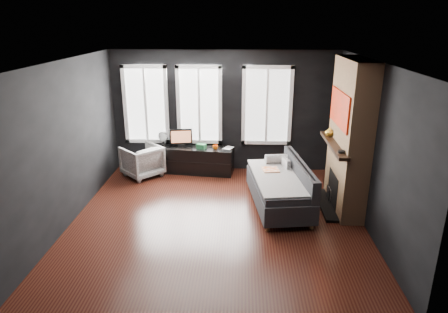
{
  "coord_description": "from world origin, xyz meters",
  "views": [
    {
      "loc": [
        0.4,
        -6.25,
        3.32
      ],
      "look_at": [
        0.1,
        0.3,
        1.05
      ],
      "focal_mm": 32.0,
      "sensor_mm": 36.0,
      "label": 1
    }
  ],
  "objects_px": {
    "sofa": "(279,184)",
    "media_console": "(195,160)",
    "book": "(225,143)",
    "armchair": "(142,159)",
    "monitor": "(181,137)",
    "mug": "(215,147)",
    "mantel_vase": "(330,132)"
  },
  "relations": [
    {
      "from": "sofa",
      "to": "media_console",
      "type": "relative_size",
      "value": 1.17
    },
    {
      "from": "sofa",
      "to": "book",
      "type": "distance_m",
      "value": 1.99
    },
    {
      "from": "armchair",
      "to": "monitor",
      "type": "xyz_separation_m",
      "value": [
        0.83,
        0.34,
        0.44
      ]
    },
    {
      "from": "book",
      "to": "sofa",
      "type": "bearing_deg",
      "value": -57.24
    },
    {
      "from": "monitor",
      "to": "book",
      "type": "xyz_separation_m",
      "value": [
        0.99,
        -0.08,
        -0.1
      ]
    },
    {
      "from": "monitor",
      "to": "armchair",
      "type": "bearing_deg",
      "value": -166.97
    },
    {
      "from": "sofa",
      "to": "monitor",
      "type": "distance_m",
      "value": 2.72
    },
    {
      "from": "monitor",
      "to": "book",
      "type": "bearing_deg",
      "value": -13.7
    },
    {
      "from": "mug",
      "to": "mantel_vase",
      "type": "xyz_separation_m",
      "value": [
        2.22,
        -1.05,
        0.66
      ]
    },
    {
      "from": "sofa",
      "to": "mantel_vase",
      "type": "bearing_deg",
      "value": 19.61
    },
    {
      "from": "sofa",
      "to": "armchair",
      "type": "xyz_separation_m",
      "value": [
        -2.89,
        1.39,
        -0.05
      ]
    },
    {
      "from": "sofa",
      "to": "mug",
      "type": "relative_size",
      "value": 16.95
    },
    {
      "from": "mug",
      "to": "book",
      "type": "relative_size",
      "value": 0.49
    },
    {
      "from": "sofa",
      "to": "mantel_vase",
      "type": "xyz_separation_m",
      "value": [
        0.95,
        0.49,
        0.88
      ]
    },
    {
      "from": "mug",
      "to": "mantel_vase",
      "type": "height_order",
      "value": "mantel_vase"
    },
    {
      "from": "sofa",
      "to": "monitor",
      "type": "height_order",
      "value": "monitor"
    },
    {
      "from": "book",
      "to": "mug",
      "type": "bearing_deg",
      "value": -151.56
    },
    {
      "from": "armchair",
      "to": "media_console",
      "type": "relative_size",
      "value": 0.44
    },
    {
      "from": "armchair",
      "to": "media_console",
      "type": "bearing_deg",
      "value": 148.63
    },
    {
      "from": "media_console",
      "to": "monitor",
      "type": "bearing_deg",
      "value": 177.39
    },
    {
      "from": "monitor",
      "to": "book",
      "type": "relative_size",
      "value": 2.08
    },
    {
      "from": "media_console",
      "to": "monitor",
      "type": "xyz_separation_m",
      "value": [
        -0.31,
        0.05,
        0.52
      ]
    },
    {
      "from": "armchair",
      "to": "monitor",
      "type": "relative_size",
      "value": 1.5
    },
    {
      "from": "armchair",
      "to": "monitor",
      "type": "height_order",
      "value": "monitor"
    },
    {
      "from": "armchair",
      "to": "book",
      "type": "distance_m",
      "value": 1.87
    },
    {
      "from": "monitor",
      "to": "sofa",
      "type": "bearing_deg",
      "value": -49.4
    },
    {
      "from": "monitor",
      "to": "mantel_vase",
      "type": "bearing_deg",
      "value": -31.74
    },
    {
      "from": "sofa",
      "to": "mug",
      "type": "distance_m",
      "value": 2.01
    },
    {
      "from": "sofa",
      "to": "armchair",
      "type": "bearing_deg",
      "value": 146.64
    },
    {
      "from": "mantel_vase",
      "to": "monitor",
      "type": "bearing_deg",
      "value": 157.56
    },
    {
      "from": "sofa",
      "to": "book",
      "type": "bearing_deg",
      "value": 115.09
    },
    {
      "from": "media_console",
      "to": "book",
      "type": "xyz_separation_m",
      "value": [
        0.68,
        -0.02,
        0.42
      ]
    }
  ]
}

